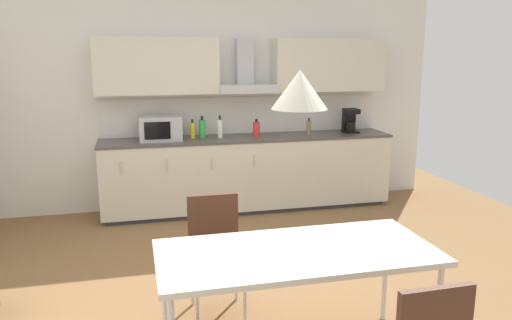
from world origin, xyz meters
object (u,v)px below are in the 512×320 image
dining_table (297,257)px  pendant_lamp (300,90)px  bottle_white (220,128)px  coffee_maker (350,121)px  bottle_green (202,129)px  microwave (160,128)px  chair_far_left (215,242)px  bottle_yellow (192,130)px  bottle_brown (309,128)px  bottle_red (256,129)px

dining_table → pendant_lamp: size_ratio=5.25×
bottle_white → dining_table: bottle_white is taller
coffee_maker → bottle_green: size_ratio=1.16×
microwave → pendant_lamp: (0.63, -3.11, 0.66)m
chair_far_left → bottle_white: bearing=79.3°
dining_table → chair_far_left: size_ratio=1.93×
bottle_white → bottle_yellow: bearing=176.2°
bottle_brown → dining_table: bearing=-110.8°
bottle_red → bottle_yellow: bearing=175.2°
coffee_maker → bottle_yellow: size_ratio=1.33×
microwave → bottle_white: size_ratio=1.83×
microwave → chair_far_left: microwave is taller
bottle_white → pendant_lamp: size_ratio=0.82×
dining_table → chair_far_left: (-0.38, 0.76, -0.16)m
bottle_red → bottle_green: (-0.64, 0.08, 0.02)m
microwave → bottle_yellow: microwave is taller
bottle_yellow → dining_table: 3.18m
bottle_green → bottle_red: bearing=-6.7°
bottle_brown → bottle_yellow: (-1.42, 0.08, 0.01)m
chair_far_left → pendant_lamp: (0.38, -0.76, 1.17)m
bottle_yellow → coffee_maker: bearing=-0.5°
bottle_red → bottle_white: 0.44m
microwave → bottle_white: bearing=1.8°
microwave → bottle_yellow: (0.38, 0.04, -0.04)m
microwave → pendant_lamp: bearing=-78.6°
bottle_green → microwave: bearing=-173.6°
coffee_maker → bottle_green: bearing=179.1°
chair_far_left → bottle_brown: bearing=56.2°
bottle_brown → bottle_white: 1.10m
coffee_maker → bottle_red: coffee_maker is taller
bottle_green → dining_table: size_ratio=0.15×
bottle_yellow → bottle_green: size_ratio=0.87×
chair_far_left → bottle_red: bearing=69.2°
bottle_green → pendant_lamp: (0.13, -3.17, 0.69)m
bottle_red → pendant_lamp: 3.21m
dining_table → chair_far_left: chair_far_left is taller
bottle_white → dining_table: (-0.07, -3.13, -0.32)m
bottle_red → pendant_lamp: size_ratio=0.67×
bottle_red → coffee_maker: bearing=2.1°
bottle_yellow → pendant_lamp: (0.25, -3.16, 0.70)m
dining_table → chair_far_left: bearing=116.3°
microwave → chair_far_left: (0.25, -2.35, -0.51)m
microwave → bottle_red: 1.14m
bottle_red → bottle_green: size_ratio=0.82×
microwave → bottle_green: 0.50m
coffee_maker → pendant_lamp: size_ratio=0.94×
bottle_yellow → bottle_white: bottle_white is taller
coffee_maker → pendant_lamp: pendant_lamp is taller
bottle_red → microwave: bearing=179.0°
coffee_maker → pendant_lamp: 3.65m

